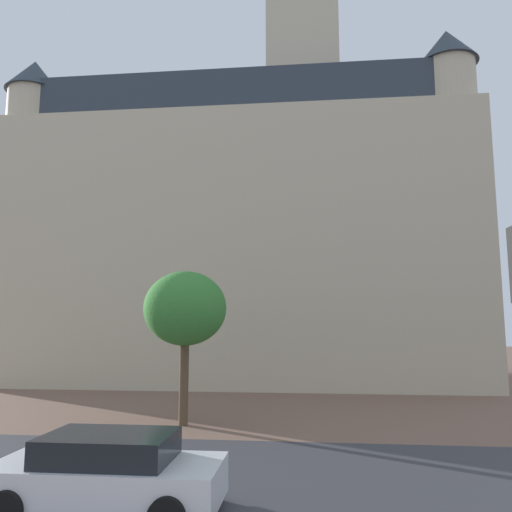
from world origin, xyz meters
TOP-DOWN VIEW (x-y plane):
  - ground_plane at (0.00, 10.00)m, footprint 120.00×120.00m
  - street_asphalt_strip at (0.00, 7.01)m, footprint 120.00×7.89m
  - landmark_building at (-2.71, 27.18)m, footprint 27.20×13.34m
  - car_white at (-2.72, 5.28)m, footprint 4.22×2.03m
  - tree_curb_far at (-3.23, 12.91)m, footprint 2.87×2.87m

SIDE VIEW (x-z plane):
  - ground_plane at x=0.00m, z-range 0.00..0.00m
  - street_asphalt_strip at x=0.00m, z-range 0.00..0.00m
  - car_white at x=-2.72m, z-range -0.02..1.37m
  - tree_curb_far at x=-3.23m, z-range 1.29..6.51m
  - landmark_building at x=-2.71m, z-range -7.26..25.98m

